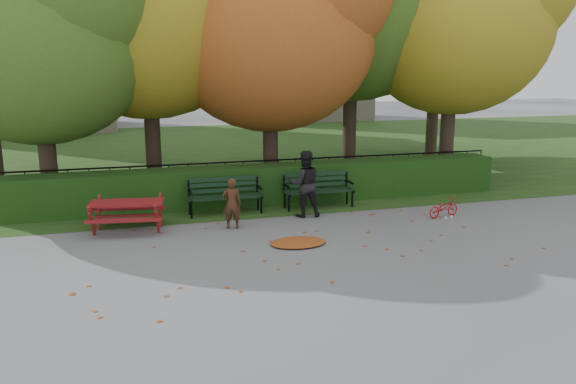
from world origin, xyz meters
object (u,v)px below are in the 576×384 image
object	(u,v)px
tree_g	(449,16)
child	(232,203)
tree_e	(468,14)
bicycle	(444,208)
adult	(305,184)
tree_a	(48,25)
tree_c	(283,19)
bench_left	(225,193)
picnic_table	(127,208)
bench_right	(318,187)

from	to	relation	value
tree_g	child	world-z (taller)	tree_g
tree_e	tree_g	size ratio (longest dim) A/B	0.95
tree_g	bicycle	distance (m)	10.48
child	adult	world-z (taller)	adult
tree_a	child	size ratio (longest dim) A/B	6.55
tree_c	tree_g	size ratio (longest dim) A/B	0.94
bench_left	child	bearing A→B (deg)	-93.01
tree_c	adult	distance (m)	5.07
tree_a	tree_c	xyz separation A→B (m)	(6.02, 0.38, 0.30)
bicycle	tree_g	bearing A→B (deg)	-44.45
tree_c	tree_e	size ratio (longest dim) A/B	0.98
picnic_table	adult	distance (m)	4.12
bench_left	bench_right	xyz separation A→B (m)	(2.40, 0.00, 0.00)
tree_a	tree_e	size ratio (longest dim) A/B	0.92
adult	tree_a	bearing A→B (deg)	-21.24
bench_left	picnic_table	distance (m)	2.48
tree_e	bicycle	size ratio (longest dim) A/B	9.17
tree_e	tree_g	xyz separation A→B (m)	(1.81, 3.99, 0.29)
bench_left	bicycle	world-z (taller)	bench_left
bench_left	picnic_table	bearing A→B (deg)	-158.46
tree_g	picnic_table	bearing A→B (deg)	-149.73
picnic_table	tree_e	bearing A→B (deg)	24.96
picnic_table	child	size ratio (longest dim) A/B	1.51
tree_g	bicycle	bearing A→B (deg)	-120.66
tree_e	bench_right	size ratio (longest dim) A/B	4.53
child	tree_e	bearing A→B (deg)	-146.72
child	bicycle	size ratio (longest dim) A/B	1.29
tree_a	picnic_table	xyz separation A→B (m)	(1.58, -2.79, -4.00)
tree_e	picnic_table	distance (m)	11.51
bench_left	bench_right	world-z (taller)	same
picnic_table	tree_g	bearing A→B (deg)	38.85
bench_left	adult	world-z (taller)	adult
tree_c	picnic_table	size ratio (longest dim) A/B	4.64
tree_e	bicycle	world-z (taller)	tree_e
tree_e	bicycle	xyz separation A→B (m)	(-2.84, -3.86, -4.85)
child	bicycle	bearing A→B (deg)	-175.14
bench_right	bicycle	distance (m)	3.15
tree_a	child	bearing A→B (deg)	-40.19
tree_g	tree_c	bearing A→B (deg)	-153.13
tree_a	bench_right	world-z (taller)	tree_a
tree_e	bench_left	size ratio (longest dim) A/B	4.53
tree_c	bench_left	distance (m)	5.31
bench_right	tree_e	bearing A→B (deg)	20.87
tree_c	bicycle	size ratio (longest dim) A/B	9.00
child	bench_right	bearing A→B (deg)	-141.50
picnic_table	tree_c	bearing A→B (deg)	44.09
tree_a	bench_left	distance (m)	5.89
adult	child	bearing A→B (deg)	20.35
tree_a	picnic_table	size ratio (longest dim) A/B	4.34
bench_right	child	world-z (taller)	child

